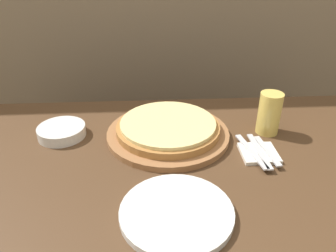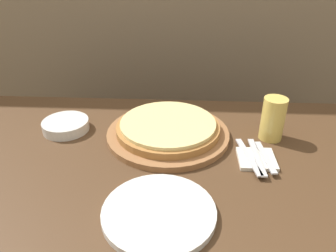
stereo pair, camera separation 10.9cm
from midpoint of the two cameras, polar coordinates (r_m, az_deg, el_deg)
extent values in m
cube|color=#4C331E|center=(1.24, -0.70, -19.66)|extent=(1.55, 0.86, 0.72)
cylinder|color=#99663D|center=(1.10, -2.82, -1.44)|extent=(0.41, 0.41, 0.02)
cylinder|color=#A87038|center=(1.09, -2.85, -0.45)|extent=(0.34, 0.34, 0.02)
cylinder|color=#EAD184|center=(1.08, -2.87, 0.38)|extent=(0.32, 0.32, 0.01)
cylinder|color=#E5C65B|center=(1.13, 14.65, 2.08)|extent=(0.08, 0.08, 0.14)
cylinder|color=white|center=(1.11, 15.06, 5.00)|extent=(0.07, 0.07, 0.02)
cylinder|color=silver|center=(0.81, -2.48, -14.97)|extent=(0.28, 0.28, 0.02)
cylinder|color=silver|center=(1.17, -20.58, -0.95)|extent=(0.16, 0.16, 0.04)
cube|color=silver|center=(1.03, 12.67, -4.73)|extent=(0.11, 0.11, 0.01)
cube|color=silver|center=(1.02, 11.37, -4.41)|extent=(0.05, 0.19, 0.00)
cube|color=silver|center=(1.03, 12.72, -4.34)|extent=(0.02, 0.20, 0.00)
cube|color=silver|center=(1.04, 14.06, -4.27)|extent=(0.04, 0.17, 0.00)
camera|label=1|loc=(0.05, -92.86, -1.61)|focal=35.00mm
camera|label=2|loc=(0.05, 87.14, 1.61)|focal=35.00mm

